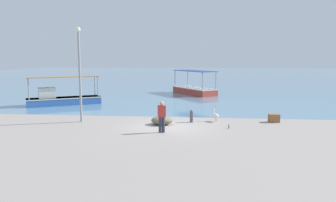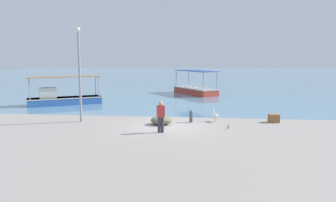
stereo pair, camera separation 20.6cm
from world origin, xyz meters
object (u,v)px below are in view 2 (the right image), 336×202
object	(u,v)px
mooring_bollard	(191,116)
fishing_boat_far_right	(62,98)
pelican	(215,116)
net_pile	(161,120)
cargo_crate	(274,118)
glass_bottle	(228,127)
fishing_boat_near_left	(195,89)
fisherman_standing	(161,116)
lamp_post	(79,69)

from	to	relation	value
mooring_bollard	fishing_boat_far_right	bearing A→B (deg)	150.59
pelican	net_pile	bearing A→B (deg)	-159.22
cargo_crate	glass_bottle	bearing A→B (deg)	-144.62
fishing_boat_near_left	glass_bottle	size ratio (longest dim) A/B	21.24
fishing_boat_near_left	mooring_bollard	size ratio (longest dim) A/B	7.44
fisherman_standing	glass_bottle	bearing A→B (deg)	20.22
fisherman_standing	mooring_bollard	bearing A→B (deg)	62.51
fishing_boat_near_left	fisherman_standing	size ratio (longest dim) A/B	3.39
mooring_bollard	net_pile	distance (m)	1.95
net_pile	mooring_bollard	bearing A→B (deg)	26.65
fishing_boat_near_left	net_pile	xyz separation A→B (m)	(-1.63, -16.04, -0.26)
fishing_boat_near_left	pelican	size ratio (longest dim) A/B	7.17
fishing_boat_far_right	glass_bottle	distance (m)	15.29
lamp_post	glass_bottle	bearing A→B (deg)	-6.34
mooring_bollard	fishing_boat_near_left	bearing A→B (deg)	90.40
fishing_boat_near_left	pelican	world-z (taller)	fishing_boat_near_left
pelican	fishing_boat_far_right	bearing A→B (deg)	154.90
mooring_bollard	glass_bottle	size ratio (longest dim) A/B	2.86
fisherman_standing	cargo_crate	size ratio (longest dim) A/B	2.71
fishing_boat_far_right	lamp_post	distance (m)	8.40
fishing_boat_far_right	cargo_crate	world-z (taller)	fishing_boat_far_right
glass_bottle	net_pile	bearing A→B (deg)	170.18
lamp_post	net_pile	distance (m)	5.90
fishing_boat_near_left	fisherman_standing	xyz separation A→B (m)	(-1.40, -18.07, 0.39)
fishing_boat_near_left	net_pile	bearing A→B (deg)	-95.82
lamp_post	fisherman_standing	size ratio (longest dim) A/B	3.42
fisherman_standing	net_pile	distance (m)	2.14
net_pile	glass_bottle	bearing A→B (deg)	-9.82
pelican	cargo_crate	size ratio (longest dim) A/B	1.28
mooring_bollard	net_pile	size ratio (longest dim) A/B	0.61
lamp_post	cargo_crate	distance (m)	12.32
fishing_boat_far_right	pelican	bearing A→B (deg)	-25.10
fishing_boat_near_left	mooring_bollard	bearing A→B (deg)	-89.60
fishing_boat_near_left	lamp_post	distance (m)	17.31
fisherman_standing	glass_bottle	size ratio (longest dim) A/B	6.26
cargo_crate	fisherman_standing	bearing A→B (deg)	-152.52
fishing_boat_far_right	lamp_post	xyz separation A→B (m)	(4.20, -6.76, 2.68)
pelican	mooring_bollard	world-z (taller)	pelican
lamp_post	cargo_crate	world-z (taller)	lamp_post
lamp_post	fishing_boat_near_left	bearing A→B (deg)	66.90
net_pile	glass_bottle	xyz separation A→B (m)	(3.90, -0.67, -0.15)
pelican	glass_bottle	xyz separation A→B (m)	(0.67, -1.90, -0.27)
lamp_post	net_pile	world-z (taller)	lamp_post
pelican	mooring_bollard	distance (m)	1.53
lamp_post	mooring_bollard	bearing A→B (deg)	4.63
fisherman_standing	cargo_crate	bearing A→B (deg)	27.48
fishing_boat_far_right	fisherman_standing	size ratio (longest dim) A/B	3.51
fishing_boat_far_right	net_pile	size ratio (longest dim) A/B	4.66
fishing_boat_far_right	pelican	world-z (taller)	fishing_boat_far_right
cargo_crate	fishing_boat_far_right	bearing A→B (deg)	160.58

